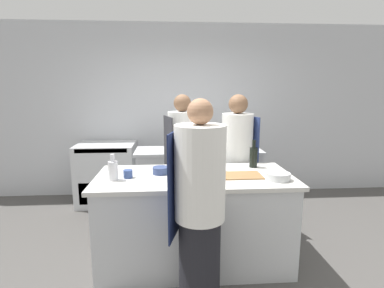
# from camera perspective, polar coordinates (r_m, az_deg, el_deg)

# --- Properties ---
(ground_plane) EXTENTS (16.00, 16.00, 0.00)m
(ground_plane) POSITION_cam_1_polar(r_m,az_deg,el_deg) (3.37, 0.45, -21.25)
(ground_plane) COLOR #4C4947
(wall_back) EXTENTS (8.00, 0.06, 2.80)m
(wall_back) POSITION_cam_1_polar(r_m,az_deg,el_deg) (5.00, -1.43, 6.27)
(wall_back) COLOR silver
(wall_back) RESTS_ON ground_plane
(prep_counter) EXTENTS (1.94, 0.89, 0.93)m
(prep_counter) POSITION_cam_1_polar(r_m,az_deg,el_deg) (3.15, 0.46, -14.04)
(prep_counter) COLOR silver
(prep_counter) RESTS_ON ground_plane
(pass_counter) EXTENTS (1.77, 0.58, 0.93)m
(pass_counter) POSITION_cam_1_polar(r_m,az_deg,el_deg) (4.33, 1.23, -7.04)
(pass_counter) COLOR silver
(pass_counter) RESTS_ON ground_plane
(oven_range) EXTENTS (0.87, 0.69, 0.94)m
(oven_range) POSITION_cam_1_polar(r_m,az_deg,el_deg) (4.88, -15.85, -5.39)
(oven_range) COLOR silver
(oven_range) RESTS_ON ground_plane
(chef_at_prep_near) EXTENTS (0.44, 0.42, 1.71)m
(chef_at_prep_near) POSITION_cam_1_polar(r_m,az_deg,el_deg) (2.37, 1.40, -12.52)
(chef_at_prep_near) COLOR black
(chef_at_prep_near) RESTS_ON ground_plane
(chef_at_stove) EXTENTS (0.43, 0.42, 1.71)m
(chef_at_stove) POSITION_cam_1_polar(r_m,az_deg,el_deg) (3.74, 8.53, -3.86)
(chef_at_stove) COLOR black
(chef_at_stove) RESTS_ON ground_plane
(chef_at_pass_far) EXTENTS (0.40, 0.38, 1.71)m
(chef_at_pass_far) POSITION_cam_1_polar(r_m,az_deg,el_deg) (3.62, -1.84, -4.12)
(chef_at_pass_far) COLOR black
(chef_at_pass_far) RESTS_ON ground_plane
(bottle_olive_oil) EXTENTS (0.09, 0.09, 0.25)m
(bottle_olive_oil) POSITION_cam_1_polar(r_m,az_deg,el_deg) (2.90, -14.80, -4.80)
(bottle_olive_oil) COLOR silver
(bottle_olive_oil) RESTS_ON prep_counter
(bottle_vinegar) EXTENTS (0.08, 0.08, 0.30)m
(bottle_vinegar) POSITION_cam_1_polar(r_m,az_deg,el_deg) (3.32, 11.63, -2.34)
(bottle_vinegar) COLOR black
(bottle_vinegar) RESTS_ON prep_counter
(bottle_wine) EXTENTS (0.08, 0.08, 0.18)m
(bottle_wine) POSITION_cam_1_polar(r_m,az_deg,el_deg) (2.97, -2.29, -4.60)
(bottle_wine) COLOR #19471E
(bottle_wine) RESTS_ON prep_counter
(bottle_cooking_oil) EXTENTS (0.07, 0.07, 0.23)m
(bottle_cooking_oil) POSITION_cam_1_polar(r_m,az_deg,el_deg) (2.63, 2.18, -6.18)
(bottle_cooking_oil) COLOR #5B2319
(bottle_cooking_oil) RESTS_ON prep_counter
(bowl_mixing_large) EXTENTS (0.16, 0.16, 0.07)m
(bowl_mixing_large) POSITION_cam_1_polar(r_m,az_deg,el_deg) (3.04, -5.99, -5.02)
(bowl_mixing_large) COLOR navy
(bowl_mixing_large) RESTS_ON prep_counter
(bowl_prep_small) EXTENTS (0.22, 0.22, 0.07)m
(bowl_prep_small) POSITION_cam_1_polar(r_m,az_deg,el_deg) (2.95, 16.12, -5.92)
(bowl_prep_small) COLOR #B7BABC
(bowl_prep_small) RESTS_ON prep_counter
(cup) EXTENTS (0.09, 0.09, 0.08)m
(cup) POSITION_cam_1_polar(r_m,az_deg,el_deg) (2.96, -12.09, -5.59)
(cup) COLOR #33477F
(cup) RESTS_ON prep_counter
(cutting_board) EXTENTS (0.40, 0.27, 0.01)m
(cutting_board) POSITION_cam_1_polar(r_m,az_deg,el_deg) (3.00, 9.31, -5.92)
(cutting_board) COLOR olive
(cutting_board) RESTS_ON prep_counter
(stockpot) EXTENTS (0.31, 0.31, 0.25)m
(stockpot) POSITION_cam_1_polar(r_m,az_deg,el_deg) (4.30, 3.85, 0.87)
(stockpot) COLOR silver
(stockpot) RESTS_ON pass_counter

